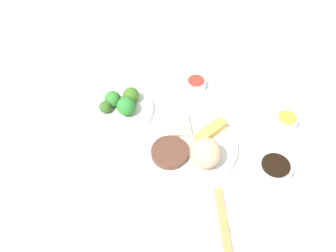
{
  "coord_description": "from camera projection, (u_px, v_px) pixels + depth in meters",
  "views": [
    {
      "loc": [
        0.52,
        -0.3,
        0.84
      ],
      "look_at": [
        -0.05,
        -0.04,
        0.06
      ],
      "focal_mm": 38.57,
      "sensor_mm": 36.0,
      "label": 1
    }
  ],
  "objects": [
    {
      "name": "soy_sauce_bowl_liquid",
      "position": [
        276.0,
        165.0,
        0.93
      ],
      "size": [
        0.08,
        0.08,
        0.0
      ],
      "primitive_type": "cylinder",
      "color": "black",
      "rests_on": "soy_sauce_bowl"
    },
    {
      "name": "crab_rangoon_wonton",
      "position": [
        178.0,
        126.0,
        1.02
      ],
      "size": [
        0.09,
        0.09,
        0.02
      ],
      "primitive_type": "cube",
      "rotation": [
        0.0,
        0.0,
        -0.31
      ],
      "color": "beige",
      "rests_on": "main_plate"
    },
    {
      "name": "sauce_ramekin_sweet_and_sour_liquid",
      "position": [
        196.0,
        81.0,
        1.13
      ],
      "size": [
        0.05,
        0.05,
        0.0
      ],
      "primitive_type": "cylinder",
      "color": "red",
      "rests_on": "sauce_ramekin_sweet_and_sour"
    },
    {
      "name": "sauce_ramekin_hot_mustard",
      "position": [
        286.0,
        121.0,
        1.05
      ],
      "size": [
        0.06,
        0.06,
        0.03
      ],
      "primitive_type": "cylinder",
      "color": "white",
      "rests_on": "tabletop"
    },
    {
      "name": "broccoli_floret_0",
      "position": [
        131.0,
        95.0,
        1.08
      ],
      "size": [
        0.05,
        0.05,
        0.05
      ],
      "primitive_type": "sphere",
      "color": "#38661C",
      "rests_on": "broccoli_plate"
    },
    {
      "name": "broccoli_floret_3",
      "position": [
        126.0,
        106.0,
        1.04
      ],
      "size": [
        0.06,
        0.06,
        0.06
      ],
      "primitive_type": "sphere",
      "color": "#287428",
      "rests_on": "broccoli_plate"
    },
    {
      "name": "sauce_ramekin_hot_mustard_liquid",
      "position": [
        288.0,
        118.0,
        1.03
      ],
      "size": [
        0.05,
        0.05,
        0.0
      ],
      "primitive_type": "cylinder",
      "color": "yellow",
      "rests_on": "sauce_ramekin_hot_mustard"
    },
    {
      "name": "broccoli_floret_1",
      "position": [
        113.0,
        99.0,
        1.07
      ],
      "size": [
        0.05,
        0.05,
        0.05
      ],
      "primitive_type": "sphere",
      "color": "#2E7428",
      "rests_on": "broccoli_plate"
    },
    {
      "name": "soy_sauce_bowl",
      "position": [
        274.0,
        169.0,
        0.94
      ],
      "size": [
        0.09,
        0.09,
        0.03
      ],
      "primitive_type": "cylinder",
      "color": "white",
      "rests_on": "tabletop"
    },
    {
      "name": "chopsticks_pair",
      "position": [
        225.0,
        230.0,
        0.85
      ],
      "size": [
        0.21,
        0.1,
        0.01
      ],
      "primitive_type": "cube",
      "rotation": [
        0.0,
        0.0,
        2.78
      ],
      "color": "#AD7C42",
      "rests_on": "tabletop"
    },
    {
      "name": "rice_scoop",
      "position": [
        206.0,
        153.0,
        0.92
      ],
      "size": [
        0.08,
        0.08,
        0.08
      ],
      "primitive_type": "sphere",
      "color": "tan",
      "rests_on": "main_plate"
    },
    {
      "name": "stir_fry_heap",
      "position": [
        170.0,
        152.0,
        0.96
      ],
      "size": [
        0.1,
        0.1,
        0.02
      ],
      "primitive_type": "cylinder",
      "color": "#502F22",
      "rests_on": "main_plate"
    },
    {
      "name": "sauce_ramekin_sweet_and_sour",
      "position": [
        196.0,
        84.0,
        1.14
      ],
      "size": [
        0.06,
        0.06,
        0.03
      ],
      "primitive_type": "cylinder",
      "color": "white",
      "rests_on": "tabletop"
    },
    {
      "name": "main_plate",
      "position": [
        190.0,
        146.0,
        1.0
      ],
      "size": [
        0.26,
        0.26,
        0.02
      ],
      "primitive_type": "cylinder",
      "color": "white",
      "rests_on": "tabletop"
    },
    {
      "name": "tabletop",
      "position": [
        188.0,
        145.0,
        1.02
      ],
      "size": [
        2.2,
        2.2,
        0.02
      ],
      "primitive_type": "cube",
      "color": "white",
      "rests_on": "ground"
    },
    {
      "name": "broccoli_plate",
      "position": [
        121.0,
        109.0,
        1.08
      ],
      "size": [
        0.19,
        0.19,
        0.01
      ],
      "primitive_type": "cylinder",
      "color": "white",
      "rests_on": "tabletop"
    },
    {
      "name": "spring_roll",
      "position": [
        211.0,
        131.0,
        1.0
      ],
      "size": [
        0.06,
        0.1,
        0.03
      ],
      "primitive_type": "cube",
      "rotation": [
        0.0,
        0.0,
        1.87
      ],
      "color": "gold",
      "rests_on": "main_plate"
    },
    {
      "name": "broccoli_floret_2",
      "position": [
        105.0,
        107.0,
        1.05
      ],
      "size": [
        0.04,
        0.04,
        0.04
      ],
      "primitive_type": "sphere",
      "color": "#30591D",
      "rests_on": "broccoli_plate"
    }
  ]
}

